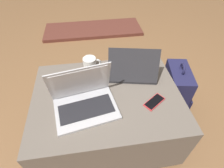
# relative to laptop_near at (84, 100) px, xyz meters

# --- Properties ---
(ground_plane) EXTENTS (14.00, 14.00, 0.00)m
(ground_plane) POSITION_rel_laptop_near_xyz_m (0.14, 0.07, -0.51)
(ground_plane) COLOR olive
(ottoman) EXTENTS (0.94, 0.71, 0.45)m
(ottoman) POSITION_rel_laptop_near_xyz_m (0.14, 0.07, -0.28)
(ottoman) COLOR #3D3832
(ottoman) RESTS_ON ground_plane
(laptop_near) EXTENTS (0.39, 0.32, 0.26)m
(laptop_near) POSITION_rel_laptop_near_xyz_m (0.00, 0.00, 0.00)
(laptop_near) COLOR silver
(laptop_near) RESTS_ON ottoman
(laptop_far) EXTENTS (0.37, 0.29, 0.23)m
(laptop_far) POSITION_rel_laptop_near_xyz_m (0.34, 0.23, -0.01)
(laptop_far) COLOR #333338
(laptop_far) RESTS_ON ottoman
(cell_phone) EXTENTS (0.15, 0.13, 0.01)m
(cell_phone) POSITION_rel_laptop_near_xyz_m (0.42, -0.04, -0.05)
(cell_phone) COLOR red
(cell_phone) RESTS_ON ottoman
(backpack) EXTENTS (0.24, 0.32, 0.52)m
(backpack) POSITION_rel_laptop_near_xyz_m (0.72, 0.21, -0.29)
(backpack) COLOR #23234C
(backpack) RESTS_ON ground_plane
(coffee_mug) EXTENTS (0.13, 0.09, 0.09)m
(coffee_mug) POSITION_rel_laptop_near_xyz_m (0.06, 0.34, -0.01)
(coffee_mug) COLOR white
(coffee_mug) RESTS_ON ottoman
(fireplace_hearth) EXTENTS (1.40, 0.50, 0.04)m
(fireplace_hearth) POSITION_rel_laptop_near_xyz_m (0.14, 1.76, -0.48)
(fireplace_hearth) COLOR brown
(fireplace_hearth) RESTS_ON ground_plane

